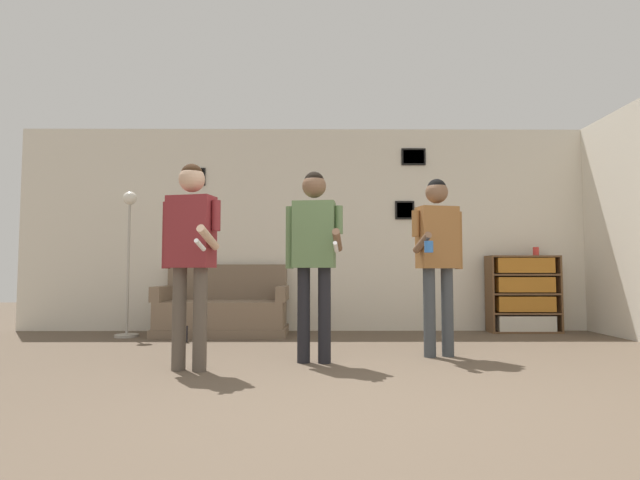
{
  "coord_description": "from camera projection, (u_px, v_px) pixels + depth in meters",
  "views": [
    {
      "loc": [
        -0.41,
        -2.73,
        0.78
      ],
      "look_at": [
        -0.38,
        1.95,
        1.07
      ],
      "focal_mm": 28.0,
      "sensor_mm": 36.0,
      "label": 1
    }
  ],
  "objects": [
    {
      "name": "ground_plane",
      "position": [
        393.0,
        417.0,
        2.67
      ],
      "size": [
        20.0,
        20.0,
        0.0
      ],
      "primitive_type": "plane",
      "color": "brown"
    },
    {
      "name": "wall_back",
      "position": [
        347.0,
        229.0,
        6.68
      ],
      "size": [
        8.73,
        0.08,
        2.7
      ],
      "color": "silver",
      "rests_on": "ground_plane"
    },
    {
      "name": "couch",
      "position": [
        224.0,
        311.0,
        6.18
      ],
      "size": [
        1.58,
        0.8,
        0.87
      ],
      "color": "#7A6651",
      "rests_on": "ground_plane"
    },
    {
      "name": "bookshelf",
      "position": [
        523.0,
        294.0,
        6.42
      ],
      "size": [
        0.89,
        0.3,
        0.99
      ],
      "color": "brown",
      "rests_on": "ground_plane"
    },
    {
      "name": "floor_lamp",
      "position": [
        129.0,
        250.0,
        6.01
      ],
      "size": [
        0.28,
        0.28,
        1.75
      ],
      "color": "#ADA89E",
      "rests_on": "ground_plane"
    },
    {
      "name": "person_player_foreground_left",
      "position": [
        191.0,
        243.0,
        3.98
      ],
      "size": [
        0.49,
        0.52,
        1.65
      ],
      "color": "brown",
      "rests_on": "ground_plane"
    },
    {
      "name": "person_player_foreground_center",
      "position": [
        314.0,
        245.0,
        4.31
      ],
      "size": [
        0.5,
        0.49,
        1.65
      ],
      "color": "black",
      "rests_on": "ground_plane"
    },
    {
      "name": "person_watcher_holding_cup",
      "position": [
        438.0,
        247.0,
        4.62
      ],
      "size": [
        0.49,
        0.48,
        1.64
      ],
      "color": "#3D4247",
      "rests_on": "ground_plane"
    },
    {
      "name": "bottle_on_floor",
      "position": [
        185.0,
        333.0,
        5.51
      ],
      "size": [
        0.07,
        0.07,
        0.26
      ],
      "color": "black",
      "rests_on": "ground_plane"
    },
    {
      "name": "drinking_cup",
      "position": [
        536.0,
        251.0,
        6.45
      ],
      "size": [
        0.07,
        0.07,
        0.11
      ],
      "color": "red",
      "rests_on": "bookshelf"
    }
  ]
}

